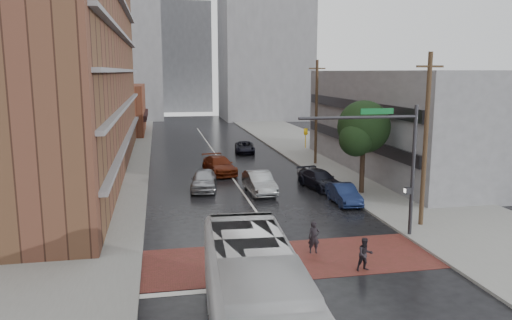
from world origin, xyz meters
TOP-DOWN VIEW (x-y plane):
  - ground at (0.00, 0.00)m, footprint 160.00×160.00m
  - crosswalk at (0.00, 0.50)m, footprint 14.00×5.00m
  - sidewalk_west at (-11.50, 25.00)m, footprint 9.00×90.00m
  - sidewalk_east at (11.50, 25.00)m, footprint 9.00×90.00m
  - apartment_block at (-14.00, 24.00)m, footprint 10.00×44.00m
  - storefront_west at (-12.00, 54.00)m, footprint 8.00×16.00m
  - building_east at (16.50, 20.00)m, footprint 11.00×26.00m
  - distant_tower_west at (-14.00, 78.00)m, footprint 18.00×16.00m
  - distant_tower_east at (14.00, 72.00)m, footprint 16.00×14.00m
  - distant_tower_center at (0.00, 95.00)m, footprint 12.00×10.00m
  - street_tree at (8.52, 12.03)m, footprint 4.20×4.10m
  - signal_mast at (5.85, 2.50)m, footprint 6.50×0.30m
  - utility_pole_near at (8.80, 4.00)m, footprint 1.60×0.26m
  - utility_pole_far at (8.80, 24.00)m, footprint 1.60×0.26m
  - transit_bus at (-3.21, -7.88)m, footprint 3.64×12.53m
  - pedestrian_a at (1.37, 1.08)m, footprint 0.61×0.42m
  - pedestrian_b at (2.97, -1.50)m, footprint 0.77×0.61m
  - car_travel_a at (-2.77, 15.60)m, footprint 2.48×4.84m
  - car_travel_b at (1.19, 13.81)m, footprint 1.91×4.94m
  - car_travel_c at (-0.87, 21.47)m, footprint 3.00×5.54m
  - suv_travel at (3.31, 32.40)m, footprint 2.66×4.78m
  - car_parked_near at (6.27, 9.78)m, footprint 1.52×4.11m
  - car_parked_mid at (6.09, 14.44)m, footprint 2.82×5.09m
  - car_parked_far at (6.25, 16.90)m, footprint 1.91×3.81m

SIDE VIEW (x-z plane):
  - ground at x=0.00m, z-range 0.00..0.00m
  - crosswalk at x=0.00m, z-range 0.00..0.02m
  - sidewalk_west at x=-11.50m, z-range 0.00..0.15m
  - sidewalk_east at x=11.50m, z-range 0.00..0.15m
  - car_parked_far at x=6.25m, z-range 0.00..1.25m
  - suv_travel at x=3.31m, z-range 0.00..1.27m
  - car_parked_near at x=6.27m, z-range 0.00..1.34m
  - car_parked_mid at x=6.09m, z-range 0.00..1.39m
  - car_travel_c at x=-0.87m, z-range 0.00..1.52m
  - pedestrian_b at x=2.97m, z-range 0.00..1.55m
  - car_travel_a at x=-2.77m, z-range 0.00..1.58m
  - car_travel_b at x=1.19m, z-range 0.00..1.61m
  - pedestrian_a at x=1.37m, z-range 0.00..1.62m
  - transit_bus at x=-3.21m, z-range 0.00..3.45m
  - storefront_west at x=-12.00m, z-range 0.00..7.00m
  - building_east at x=16.50m, z-range 0.00..9.00m
  - signal_mast at x=5.85m, z-range 1.13..8.33m
  - street_tree at x=8.52m, z-range 1.28..8.18m
  - utility_pole_near at x=8.80m, z-range 0.14..10.14m
  - utility_pole_far at x=8.80m, z-range 0.14..10.14m
  - distant_tower_center at x=0.00m, z-range 0.00..24.00m
  - apartment_block at x=-14.00m, z-range 0.00..28.00m
  - distant_tower_west at x=-14.00m, z-range 0.00..32.00m
  - distant_tower_east at x=14.00m, z-range 0.00..36.00m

